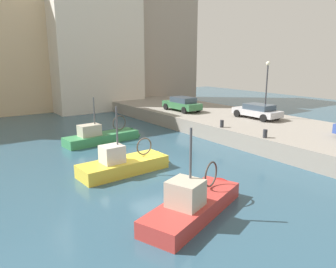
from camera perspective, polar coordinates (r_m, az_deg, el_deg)
name	(u,v)px	position (r m, az deg, el deg)	size (l,w,h in m)	color
water_surface	(154,168)	(19.15, -2.42, -6.01)	(80.00, 80.00, 0.00)	#2D5166
quay_wall	(278,133)	(26.75, 18.76, 0.20)	(9.00, 56.00, 1.20)	gray
fishing_boat_yellow	(129,169)	(18.74, -6.90, -6.17)	(5.94, 2.09, 4.59)	gold
fishing_boat_green	(105,140)	(25.50, -10.93, -1.04)	(6.63, 2.15, 4.22)	#388951
fishing_boat_red	(197,209)	(14.02, 5.14, -12.93)	(6.48, 3.80, 4.51)	#BC3833
parked_car_silver	(257,111)	(29.02, 15.43, 3.94)	(2.01, 4.23, 1.25)	#B7B7BC
parked_car_green	(182,104)	(32.00, 2.48, 5.33)	(1.97, 4.34, 1.37)	#387547
mooring_bollard_mid	(265,134)	(22.15, 16.69, 0.06)	(0.28, 0.28, 0.55)	#2D2D33
mooring_bollard_north	(222,124)	(24.75, 9.45, 1.79)	(0.28, 0.28, 0.55)	#2D2D33
quay_streetlamp	(267,80)	(28.94, 16.98, 9.00)	(0.36, 0.36, 4.83)	#38383D
waterfront_building_central	(157,27)	(48.79, -1.99, 18.23)	(9.29, 7.67, 21.05)	#A39384
waterfront_building_east_mid	(12,47)	(42.68, -25.67, 13.59)	(9.66, 6.50, 14.96)	beige
waterfront_building_east	(88,26)	(43.06, -13.82, 17.89)	(11.01, 9.17, 20.10)	silver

